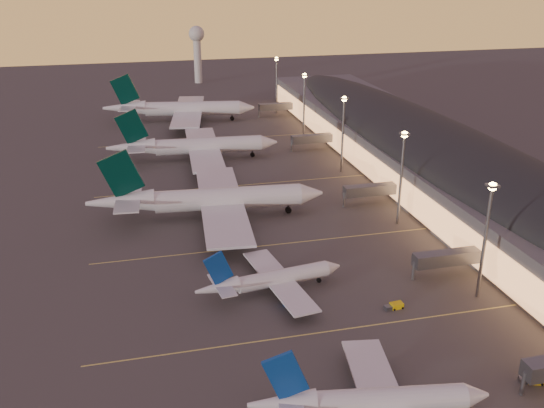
{
  "coord_description": "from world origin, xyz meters",
  "views": [
    {
      "loc": [
        -33.24,
        -98.88,
        66.31
      ],
      "look_at": [
        2.0,
        45.0,
        7.0
      ],
      "focal_mm": 40.0,
      "sensor_mm": 36.0,
      "label": 1
    }
  ],
  "objects_px": {
    "airliner_narrow_north": "(271,279)",
    "airliner_wide_near": "(208,200)",
    "baggage_tug_c": "(394,306)",
    "airliner_narrow_south": "(370,401)",
    "airliner_wide_mid": "(194,146)",
    "radar_tower": "(197,45)",
    "baggage_tug_a": "(532,380)",
    "airliner_wide_far": "(180,109)"
  },
  "relations": [
    {
      "from": "airliner_narrow_south",
      "to": "airliner_wide_near",
      "type": "height_order",
      "value": "airliner_wide_near"
    },
    {
      "from": "airliner_narrow_north",
      "to": "baggage_tug_c",
      "type": "xyz_separation_m",
      "value": [
        23.14,
        -12.5,
        -2.54
      ]
    },
    {
      "from": "airliner_narrow_south",
      "to": "airliner_wide_mid",
      "type": "xyz_separation_m",
      "value": [
        -10.04,
        139.91,
        1.53
      ]
    },
    {
      "from": "airliner_wide_mid",
      "to": "baggage_tug_a",
      "type": "xyz_separation_m",
      "value": [
        40.4,
        -138.02,
        -4.49
      ]
    },
    {
      "from": "airliner_narrow_north",
      "to": "airliner_wide_mid",
      "type": "distance_m",
      "value": 98.23
    },
    {
      "from": "airliner_wide_near",
      "to": "baggage_tug_c",
      "type": "xyz_separation_m",
      "value": [
        30.28,
        -56.45,
        -4.83
      ]
    },
    {
      "from": "airliner_narrow_south",
      "to": "baggage_tug_a",
      "type": "relative_size",
      "value": 8.96
    },
    {
      "from": "airliner_wide_far",
      "to": "airliner_narrow_north",
      "type": "bearing_deg",
      "value": -79.21
    },
    {
      "from": "airliner_wide_mid",
      "to": "airliner_narrow_south",
      "type": "bearing_deg",
      "value": -82.26
    },
    {
      "from": "airliner_wide_near",
      "to": "airliner_wide_far",
      "type": "distance_m",
      "value": 112.89
    },
    {
      "from": "baggage_tug_a",
      "to": "baggage_tug_c",
      "type": "bearing_deg",
      "value": 134.13
    },
    {
      "from": "airliner_narrow_south",
      "to": "radar_tower",
      "type": "bearing_deg",
      "value": 96.95
    },
    {
      "from": "airliner_wide_mid",
      "to": "airliner_wide_far",
      "type": "height_order",
      "value": "airliner_wide_far"
    },
    {
      "from": "airliner_narrow_south",
      "to": "airliner_narrow_north",
      "type": "distance_m",
      "value": 42.17
    },
    {
      "from": "radar_tower",
      "to": "airliner_narrow_south",
      "type": "bearing_deg",
      "value": -92.12
    },
    {
      "from": "airliner_narrow_south",
      "to": "baggage_tug_c",
      "type": "bearing_deg",
      "value": 68.12
    },
    {
      "from": "radar_tower",
      "to": "baggage_tug_c",
      "type": "relative_size",
      "value": 7.89
    },
    {
      "from": "radar_tower",
      "to": "baggage_tug_c",
      "type": "distance_m",
      "value": 261.2
    },
    {
      "from": "airliner_narrow_north",
      "to": "airliner_wide_near",
      "type": "bearing_deg",
      "value": 90.91
    },
    {
      "from": "airliner_wide_near",
      "to": "airliner_wide_far",
      "type": "height_order",
      "value": "airliner_wide_far"
    },
    {
      "from": "airliner_wide_mid",
      "to": "radar_tower",
      "type": "relative_size",
      "value": 1.88
    },
    {
      "from": "airliner_wide_far",
      "to": "baggage_tug_c",
      "type": "distance_m",
      "value": 171.46
    },
    {
      "from": "airliner_narrow_north",
      "to": "airliner_wide_near",
      "type": "relative_size",
      "value": 0.51
    },
    {
      "from": "airliner_narrow_south",
      "to": "baggage_tug_c",
      "type": "xyz_separation_m",
      "value": [
        17.56,
        29.3,
        -2.95
      ]
    },
    {
      "from": "airliner_narrow_north",
      "to": "airliner_wide_near",
      "type": "height_order",
      "value": "airliner_wide_near"
    },
    {
      "from": "airliner_narrow_south",
      "to": "baggage_tug_c",
      "type": "distance_m",
      "value": 34.29
    },
    {
      "from": "airliner_wide_mid",
      "to": "radar_tower",
      "type": "bearing_deg",
      "value": 85.75
    },
    {
      "from": "baggage_tug_c",
      "to": "airliner_wide_near",
      "type": "bearing_deg",
      "value": 111.89
    },
    {
      "from": "baggage_tug_c",
      "to": "airliner_narrow_north",
      "type": "bearing_deg",
      "value": 145.31
    },
    {
      "from": "airliner_narrow_south",
      "to": "airliner_wide_mid",
      "type": "height_order",
      "value": "airliner_wide_mid"
    },
    {
      "from": "airliner_wide_far",
      "to": "airliner_wide_near",
      "type": "bearing_deg",
      "value": -82.31
    },
    {
      "from": "airliner_narrow_north",
      "to": "baggage_tug_c",
      "type": "bearing_deg",
      "value": -36.69
    },
    {
      "from": "airliner_narrow_south",
      "to": "airliner_wide_near",
      "type": "distance_m",
      "value": 86.7
    },
    {
      "from": "baggage_tug_a",
      "to": "baggage_tug_c",
      "type": "distance_m",
      "value": 30.25
    },
    {
      "from": "airliner_narrow_north",
      "to": "baggage_tug_a",
      "type": "xyz_separation_m",
      "value": [
        35.93,
        -39.91,
        -2.55
      ]
    },
    {
      "from": "airliner_wide_mid",
      "to": "radar_tower",
      "type": "height_order",
      "value": "radar_tower"
    },
    {
      "from": "airliner_wide_mid",
      "to": "baggage_tug_c",
      "type": "height_order",
      "value": "airliner_wide_mid"
    },
    {
      "from": "airliner_wide_mid",
      "to": "airliner_wide_far",
      "type": "distance_m",
      "value": 58.68
    },
    {
      "from": "airliner_narrow_north",
      "to": "baggage_tug_a",
      "type": "distance_m",
      "value": 53.76
    },
    {
      "from": "airliner_narrow_north",
      "to": "baggage_tug_c",
      "type": "relative_size",
      "value": 8.1
    },
    {
      "from": "airliner_narrow_south",
      "to": "radar_tower",
      "type": "xyz_separation_m",
      "value": [
        10.7,
        289.54,
        18.38
      ]
    },
    {
      "from": "airliner_narrow_south",
      "to": "baggage_tug_a",
      "type": "bearing_deg",
      "value": 12.61
    }
  ]
}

